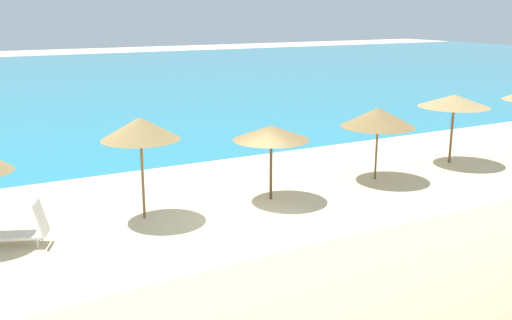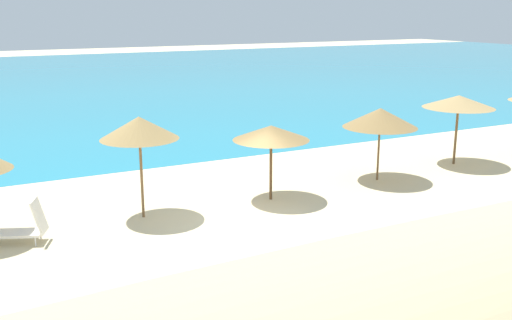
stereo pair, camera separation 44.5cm
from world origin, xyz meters
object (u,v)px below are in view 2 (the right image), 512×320
beach_umbrella_6 (380,118)px  beach_umbrella_7 (459,102)px  beach_umbrella_4 (139,128)px  lounge_chair_0 (20,228)px  beach_umbrella_5 (271,133)px

beach_umbrella_6 → beach_umbrella_7: (4.05, 0.40, 0.22)m
beach_umbrella_4 → lounge_chair_0: beach_umbrella_4 is taller
beach_umbrella_5 → beach_umbrella_6: size_ratio=0.93×
beach_umbrella_5 → beach_umbrella_7: 8.45m
beach_umbrella_4 → beach_umbrella_6: (8.42, -0.06, -0.40)m
lounge_chair_0 → beach_umbrella_6: bearing=-65.4°
beach_umbrella_7 → lounge_chair_0: size_ratio=1.51×
beach_umbrella_5 → beach_umbrella_6: (4.37, 0.19, 0.08)m
beach_umbrella_6 → lounge_chair_0: beach_umbrella_6 is taller
beach_umbrella_4 → lounge_chair_0: 4.05m
beach_umbrella_5 → beach_umbrella_7: beach_umbrella_7 is taller
lounge_chair_0 → beach_umbrella_5: bearing=-65.6°
beach_umbrella_4 → beach_umbrella_6: 8.43m
beach_umbrella_4 → beach_umbrella_7: (12.47, 0.35, -0.19)m
beach_umbrella_6 → beach_umbrella_7: beach_umbrella_7 is taller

